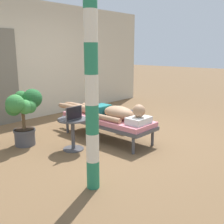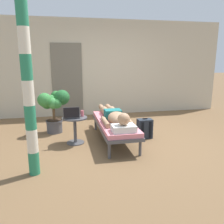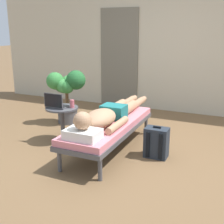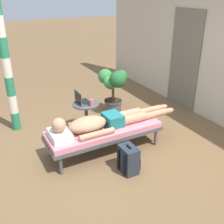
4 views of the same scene
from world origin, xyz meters
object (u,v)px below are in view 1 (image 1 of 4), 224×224
Objects in this scene: laptop at (71,116)px; drink_glass at (78,113)px; side_table at (73,129)px; person_reclining at (108,112)px; porch_post at (92,90)px; lounge_chair at (107,120)px; potted_plant at (23,110)px; backpack at (127,121)px.

drink_glass is (0.21, 0.10, -0.00)m from laptop.
drink_glass is at bearing 17.03° from side_table.
side_table is at bearing 175.16° from person_reclining.
laptop is 2.65× the size of drink_glass.
porch_post reaches higher than side_table.
porch_post is at bearing -141.93° from lounge_chair.
laptop is at bearing -155.16° from drink_glass.
side_table is 0.27m from drink_glass.
person_reclining is at bearing -10.10° from drink_glass.
person_reclining is at bearing -4.84° from side_table.
person_reclining is 1.46m from potted_plant.
drink_glass is 1.34m from backpack.
laptop is (-0.84, -0.02, 0.24)m from lounge_chair.
laptop is at bearing 179.00° from person_reclining.
person_reclining reaches higher than backpack.
laptop is 0.73× the size of backpack.
lounge_chair is 0.78× the size of porch_post.
person_reclining is (0.00, -0.04, 0.17)m from lounge_chair.
drink_glass is (-0.63, 0.11, 0.07)m from person_reclining.
side_table is 0.22× the size of porch_post.
side_table is at bearing 60.55° from porch_post.
potted_plant reaches higher than side_table.
porch_post is (-1.42, -1.11, 0.83)m from lounge_chair.
backpack is (0.66, 0.09, -0.32)m from person_reclining.
porch_post reaches higher than drink_glass.
drink_glass is 0.12× the size of potted_plant.
porch_post reaches higher than laptop.
laptop is at bearing -177.07° from backpack.
drink_glass is 0.93m from potted_plant.
side_table is 4.48× the size of drink_glass.
potted_plant is (-0.41, 0.78, 0.25)m from side_table.
porch_post is at bearing -150.71° from backpack.
potted_plant is at bearing 112.71° from laptop.
laptop is at bearing -67.29° from potted_plant.
potted_plant is at bearing 144.40° from person_reclining.
porch_post is (-1.42, -1.08, 0.66)m from person_reclining.
potted_plant reaches higher than laptop.
backpack is (1.44, 0.03, -0.16)m from side_table.
potted_plant is 0.41× the size of porch_post.
backpack is at bearing -22.35° from potted_plant.
person_reclining is 0.64m from drink_glass.
lounge_chair is 1.46m from potted_plant.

